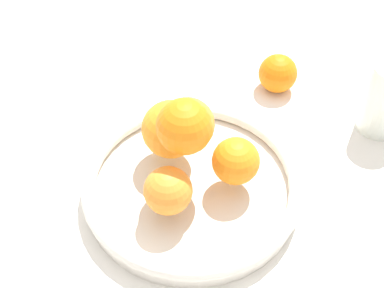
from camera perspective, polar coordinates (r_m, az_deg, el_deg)
ground_plane at (r=0.78m, az=0.00°, el=-5.35°), size 4.00×4.00×0.00m
fruit_bowl at (r=0.76m, az=0.00°, el=-4.42°), size 0.31×0.31×0.04m
orange_pile at (r=0.71m, az=-0.63°, el=0.29°), size 0.18×0.17×0.13m
stray_orange at (r=0.93m, az=9.14°, el=7.44°), size 0.07×0.07×0.07m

